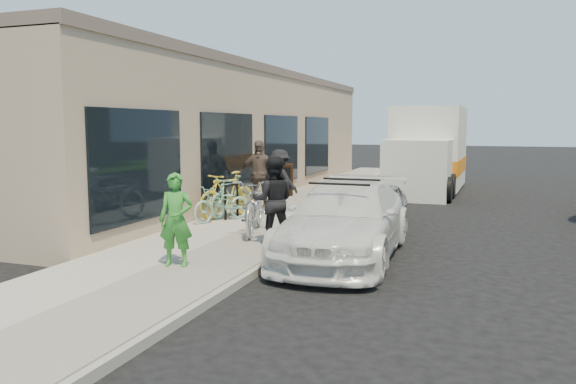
% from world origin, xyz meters
% --- Properties ---
extents(ground, '(120.00, 120.00, 0.00)m').
position_xyz_m(ground, '(0.00, 0.00, 0.00)').
color(ground, black).
rests_on(ground, ground).
extents(sidewalk, '(3.00, 34.00, 0.15)m').
position_xyz_m(sidewalk, '(-2.00, 3.00, 0.07)').
color(sidewalk, '#A7A396').
rests_on(sidewalk, ground).
extents(curb, '(0.12, 34.00, 0.13)m').
position_xyz_m(curb, '(-0.45, 3.00, 0.07)').
color(curb, gray).
rests_on(curb, ground).
extents(storefront, '(3.60, 20.00, 4.22)m').
position_xyz_m(storefront, '(-5.24, 7.99, 2.12)').
color(storefront, tan).
rests_on(storefront, ground).
extents(bike_rack, '(0.12, 0.59, 0.84)m').
position_xyz_m(bike_rack, '(-2.83, 2.78, 0.66)').
color(bike_rack, black).
rests_on(bike_rack, sidewalk).
extents(sandwich_board, '(0.78, 0.78, 1.02)m').
position_xyz_m(sandwich_board, '(-3.18, 7.28, 0.67)').
color(sandwich_board, black).
rests_on(sandwich_board, sidewalk).
extents(sedan_white, '(2.05, 4.74, 1.40)m').
position_xyz_m(sedan_white, '(0.59, 0.40, 0.68)').
color(sedan_white, white).
rests_on(sedan_white, ground).
extents(sedan_silver, '(1.36, 3.11, 1.04)m').
position_xyz_m(sedan_silver, '(0.56, 3.55, 0.52)').
color(sedan_silver, '#9B9CA1').
rests_on(sedan_silver, ground).
extents(moving_truck, '(2.44, 6.24, 3.04)m').
position_xyz_m(moving_truck, '(0.84, 11.50, 1.35)').
color(moving_truck, silver).
rests_on(moving_truck, ground).
extents(tandem_bike, '(1.32, 2.29, 1.14)m').
position_xyz_m(tandem_bike, '(-1.58, 1.33, 0.72)').
color(tandem_bike, '#B7B7B9').
rests_on(tandem_bike, sidewalk).
extents(woman_rider, '(0.62, 0.49, 1.49)m').
position_xyz_m(woman_rider, '(-1.66, -1.69, 0.90)').
color(woman_rider, '#318A2E').
rests_on(woman_rider, sidewalk).
extents(man_standing, '(0.97, 0.86, 1.66)m').
position_xyz_m(man_standing, '(-0.81, 0.38, 0.98)').
color(man_standing, black).
rests_on(man_standing, sidewalk).
extents(cruiser_bike_a, '(0.75, 1.71, 0.99)m').
position_xyz_m(cruiser_bike_a, '(-2.97, 3.07, 0.65)').
color(cruiser_bike_a, '#84C5B5').
rests_on(cruiser_bike_a, sidewalk).
extents(cruiser_bike_b, '(1.18, 1.68, 0.84)m').
position_xyz_m(cruiser_bike_b, '(-2.87, 2.34, 0.57)').
color(cruiser_bike_b, '#84C5B5').
rests_on(cruiser_bike_b, sidewalk).
extents(cruiser_bike_c, '(1.10, 1.92, 1.11)m').
position_xyz_m(cruiser_bike_c, '(-2.99, 2.89, 0.71)').
color(cruiser_bike_c, gold).
rests_on(cruiser_bike_c, sidewalk).
extents(bystander_a, '(1.17, 0.86, 1.62)m').
position_xyz_m(bystander_a, '(-2.11, 4.16, 0.96)').
color(bystander_a, black).
rests_on(bystander_a, sidewalk).
extents(bystander_b, '(1.13, 0.59, 1.85)m').
position_xyz_m(bystander_b, '(-2.77, 4.34, 1.07)').
color(bystander_b, brown).
rests_on(bystander_b, sidewalk).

